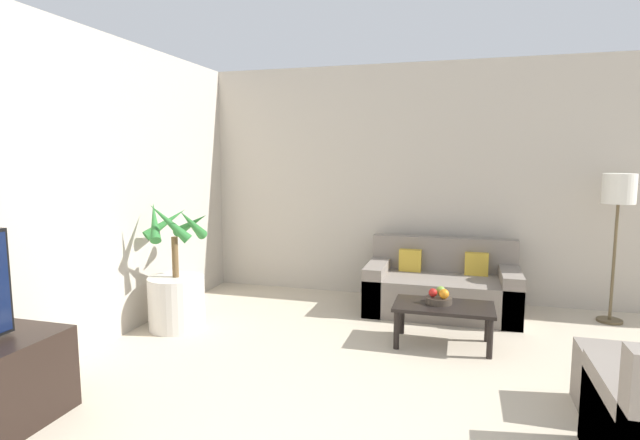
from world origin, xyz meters
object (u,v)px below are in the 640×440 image
fruit_bowl (439,300)px  apple_green (441,291)px  ottoman (633,385)px  orange_fruit (444,294)px  sofa_loveseat (441,288)px  potted_palm (176,291)px  floor_lamp (619,198)px  apple_red (433,293)px  coffee_table (443,311)px

fruit_bowl → apple_green: apple_green is taller
ottoman → orange_fruit: bearing=143.3°
sofa_loveseat → orange_fruit: (0.06, -0.99, 0.21)m
potted_palm → ottoman: potted_palm is taller
floor_lamp → fruit_bowl: size_ratio=6.47×
apple_green → floor_lamp: bearing=32.1°
ottoman → floor_lamp: bearing=79.2°
apple_green → ottoman: (1.24, -1.00, -0.26)m
fruit_bowl → apple_green: bearing=76.5°
potted_palm → sofa_loveseat: 2.72m
fruit_bowl → apple_red: apple_red is taller
floor_lamp → apple_green: floor_lamp is taller
floor_lamp → apple_green: (-1.62, -1.01, -0.78)m
potted_palm → ottoman: bearing=-10.4°
coffee_table → fruit_bowl: 0.10m
coffee_table → fruit_bowl: size_ratio=3.71×
floor_lamp → coffee_table: floor_lamp is taller
coffee_table → ottoman: 1.52m
potted_palm → sofa_loveseat: (2.43, 1.21, -0.10)m
floor_lamp → ottoman: size_ratio=2.35×
apple_red → ottoman: 1.62m
sofa_loveseat → apple_red: size_ratio=20.63×
apple_red → ottoman: bearing=-35.6°
orange_fruit → potted_palm: bearing=-174.9°
fruit_bowl → orange_fruit: (0.05, -0.04, 0.07)m
sofa_loveseat → ottoman: 2.27m
apple_green → coffee_table: bearing=-70.5°
potted_palm → orange_fruit: bearing=5.1°
orange_fruit → floor_lamp: bearing=35.1°
sofa_loveseat → apple_green: size_ratio=18.86×
apple_green → ottoman: size_ratio=0.13×
potted_palm → fruit_bowl: bearing=6.3°
orange_fruit → ottoman: 1.52m
sofa_loveseat → floor_lamp: (1.64, 0.13, 0.99)m
coffee_table → apple_red: 0.18m
apple_green → orange_fruit: 0.11m
sofa_loveseat → coffee_table: sofa_loveseat is taller
potted_palm → apple_green: 2.48m
coffee_table → apple_red: bearing=169.0°
coffee_table → ottoman: (1.21, -0.91, -0.10)m
sofa_loveseat → orange_fruit: 1.01m
coffee_table → ottoman: ottoman is taller
coffee_table → ottoman: bearing=-37.1°
potted_palm → coffee_table: potted_palm is taller
fruit_bowl → orange_fruit: 0.10m
potted_palm → floor_lamp: (4.07, 1.34, 0.88)m
potted_palm → fruit_bowl: 2.46m
sofa_loveseat → floor_lamp: floor_lamp is taller
potted_palm → apple_red: size_ratio=16.59×
orange_fruit → ottoman: size_ratio=0.13×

